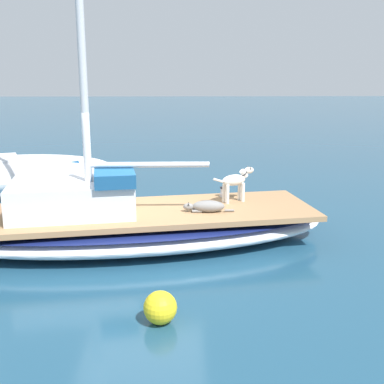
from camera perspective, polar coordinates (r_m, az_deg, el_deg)
The scene contains 9 objects.
ground_plane at distance 9.41m, azimuth -6.13°, elevation -6.02°, with size 120.00×120.00×0.00m, color navy.
sailboat_main at distance 9.31m, azimuth -6.18°, elevation -4.08°, with size 3.62×7.54×0.66m.
mast_main at distance 8.85m, azimuth -11.93°, elevation 18.31°, with size 0.14×2.27×7.25m.
cabin_house at distance 9.10m, azimuth -13.32°, elevation -0.40°, with size 1.73×2.42×0.84m.
dog_grey at distance 9.03m, azimuth 1.70°, elevation -1.69°, with size 0.29×0.95×0.22m.
dog_white at distance 9.72m, azimuth 5.15°, elevation 1.29°, with size 0.49×0.88×0.70m.
deck_winch at distance 10.16m, azimuth 3.72°, elevation -0.02°, with size 0.16×0.16×0.21m.
moored_boat_starboard_side at distance 13.93m, azimuth -21.43°, elevation 1.95°, with size 4.50×6.52×6.63m.
mooring_buoy at distance 6.49m, azimuth -3.74°, elevation -13.37°, with size 0.44×0.44×0.44m, color yellow.
Camera 1 is at (-8.83, -0.76, 3.18)m, focal length 45.52 mm.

